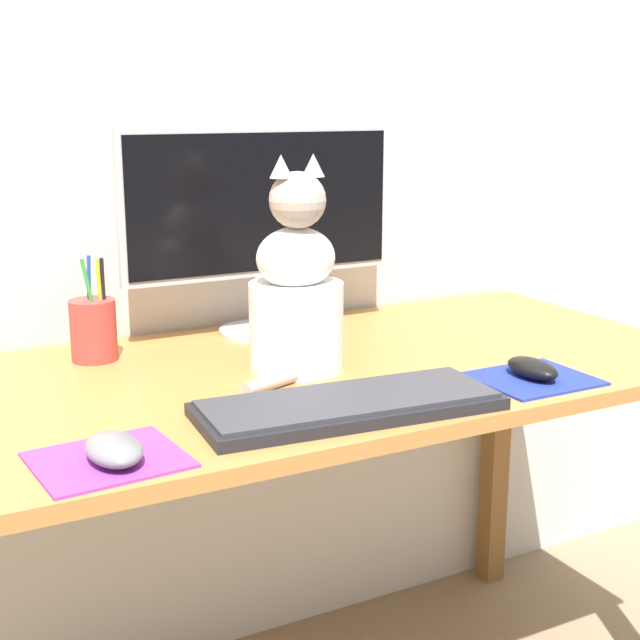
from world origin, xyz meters
TOP-DOWN VIEW (x-y plane):
  - wall_back at (0.00, 0.37)m, footprint 7.00×0.04m
  - desk at (0.00, 0.00)m, footprint 1.44×0.68m
  - monitor at (0.04, 0.24)m, footprint 0.55×0.17m
  - keyboard at (-0.04, -0.23)m, footprint 0.46×0.21m
  - mousepad_left at (-0.40, -0.25)m, footprint 0.19×0.17m
  - mousepad_right at (0.30, -0.24)m, footprint 0.18×0.16m
  - computer_mouse_left at (-0.39, -0.26)m, footprint 0.07×0.11m
  - computer_mouse_right at (0.30, -0.23)m, footprint 0.06×0.11m
  - cat at (-0.01, 0.00)m, footprint 0.22×0.19m
  - pen_cup at (-0.30, 0.22)m, footprint 0.08×0.08m

SIDE VIEW (x-z plane):
  - desk at x=0.00m, z-range 0.27..1.00m
  - mousepad_left at x=-0.40m, z-range 0.73..0.73m
  - mousepad_right at x=0.30m, z-range 0.73..0.73m
  - keyboard at x=-0.04m, z-range 0.73..0.75m
  - computer_mouse_right at x=0.30m, z-range 0.73..0.76m
  - computer_mouse_left at x=-0.39m, z-range 0.73..0.77m
  - pen_cup at x=-0.30m, z-range 0.69..0.88m
  - cat at x=-0.01m, z-range 0.68..1.04m
  - monitor at x=0.04m, z-range 0.76..1.16m
  - wall_back at x=0.00m, z-range 0.00..2.50m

